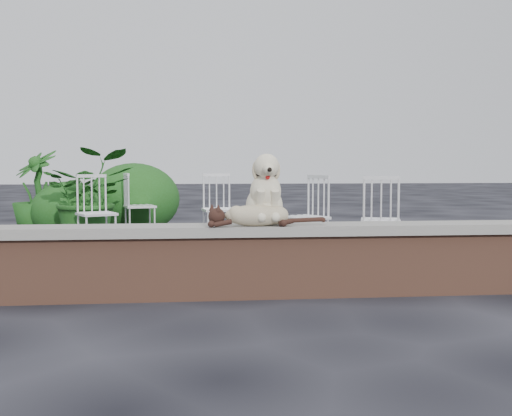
{
  "coord_description": "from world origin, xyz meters",
  "views": [
    {
      "loc": [
        -0.55,
        -4.87,
        1.06
      ],
      "look_at": [
        -0.02,
        0.2,
        0.7
      ],
      "focal_mm": 43.19,
      "sensor_mm": 36.0,
      "label": 1
    }
  ],
  "objects": [
    {
      "name": "brick_wall",
      "position": [
        0.0,
        0.0,
        0.25
      ],
      "size": [
        6.0,
        0.3,
        0.5
      ],
      "primitive_type": "cube",
      "color": "brown",
      "rests_on": "ground"
    },
    {
      "name": "shrubbery",
      "position": [
        -2.19,
        4.64,
        0.45
      ],
      "size": [
        3.79,
        2.57,
        1.15
      ],
      "color": "#1C4B15",
      "rests_on": "ground"
    },
    {
      "name": "chair_a",
      "position": [
        -1.74,
        2.9,
        0.47
      ],
      "size": [
        0.75,
        0.75,
        0.94
      ],
      "primitive_type": null,
      "rotation": [
        0.0,
        0.0,
        0.45
      ],
      "color": "white",
      "rests_on": "ground"
    },
    {
      "name": "potted_plant_b",
      "position": [
        -2.8,
        4.35,
        0.64
      ],
      "size": [
        1.0,
        1.0,
        1.27
      ],
      "primitive_type": "imported",
      "rotation": [
        0.0,
        0.0,
        -0.89
      ],
      "color": "#1C4B15",
      "rests_on": "ground"
    },
    {
      "name": "cat",
      "position": [
        -0.05,
        -0.12,
        0.67
      ],
      "size": [
        1.12,
        0.3,
        0.19
      ],
      "primitive_type": null,
      "rotation": [
        0.0,
        0.0,
        0.03
      ],
      "color": "tan",
      "rests_on": "capstone"
    },
    {
      "name": "dog",
      "position": [
        0.03,
        0.03,
        0.87
      ],
      "size": [
        0.39,
        0.51,
        0.58
      ],
      "primitive_type": null,
      "rotation": [
        0.0,
        0.0,
        0.03
      ],
      "color": "beige",
      "rests_on": "capstone"
    },
    {
      "name": "chair_e",
      "position": [
        -1.32,
        4.27,
        0.47
      ],
      "size": [
        0.69,
        0.69,
        0.94
      ],
      "primitive_type": null,
      "rotation": [
        0.0,
        0.0,
        1.83
      ],
      "color": "white",
      "rests_on": "ground"
    },
    {
      "name": "potted_plant_a",
      "position": [
        -1.92,
        3.5,
        0.64
      ],
      "size": [
        1.31,
        1.18,
        1.28
      ],
      "primitive_type": "imported",
      "rotation": [
        0.0,
        0.0,
        0.17
      ],
      "color": "#1C4B15",
      "rests_on": "ground"
    },
    {
      "name": "chair_c",
      "position": [
        1.5,
        1.65,
        0.47
      ],
      "size": [
        0.69,
        0.69,
        0.94
      ],
      "primitive_type": null,
      "rotation": [
        0.0,
        0.0,
        2.86
      ],
      "color": "white",
      "rests_on": "ground"
    },
    {
      "name": "chair_b",
      "position": [
        -0.19,
        3.46,
        0.47
      ],
      "size": [
        0.63,
        0.63,
        0.94
      ],
      "primitive_type": null,
      "rotation": [
        0.0,
        0.0,
        0.13
      ],
      "color": "white",
      "rests_on": "ground"
    },
    {
      "name": "ground",
      "position": [
        0.0,
        0.0,
        0.0
      ],
      "size": [
        60.0,
        60.0,
        0.0
      ],
      "primitive_type": "plane",
      "color": "black",
      "rests_on": "ground"
    },
    {
      "name": "chair_d",
      "position": [
        0.75,
        2.09,
        0.47
      ],
      "size": [
        0.76,
        0.76,
        0.94
      ],
      "primitive_type": null,
      "rotation": [
        0.0,
        0.0,
        -1.07
      ],
      "color": "white",
      "rests_on": "ground"
    },
    {
      "name": "capstone",
      "position": [
        0.0,
        0.0,
        0.54
      ],
      "size": [
        6.2,
        0.4,
        0.08
      ],
      "primitive_type": "cube",
      "color": "slate",
      "rests_on": "brick_wall"
    }
  ]
}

